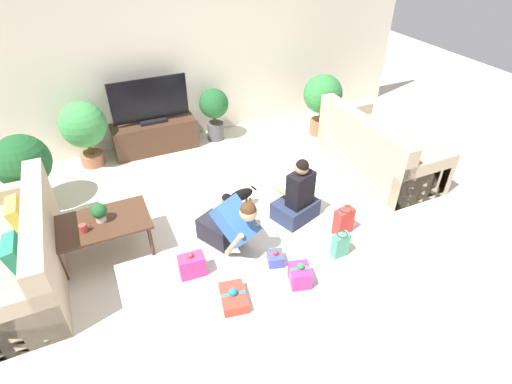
{
  "coord_description": "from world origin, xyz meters",
  "views": [
    {
      "loc": [
        -1.35,
        -3.52,
        3.26
      ],
      "look_at": [
        0.25,
        0.02,
        0.45
      ],
      "focal_mm": 28.0,
      "sensor_mm": 36.0,
      "label": 1
    }
  ],
  "objects": [
    {
      "name": "ground_plane",
      "position": [
        0.0,
        0.0,
        0.0
      ],
      "size": [
        16.0,
        16.0,
        0.0
      ],
      "primitive_type": "plane",
      "color": "beige"
    },
    {
      "name": "wall_back",
      "position": [
        0.0,
        2.63,
        1.3
      ],
      "size": [
        8.4,
        0.06,
        2.6
      ],
      "color": "beige",
      "rests_on": "ground_plane"
    },
    {
      "name": "sofa_left",
      "position": [
        -2.39,
        0.16,
        0.31
      ],
      "size": [
        0.92,
        1.94,
        0.88
      ],
      "rotation": [
        0.0,
        0.0,
        -1.57
      ],
      "color": "tan",
      "rests_on": "ground_plane"
    },
    {
      "name": "sofa_right",
      "position": [
        2.39,
        0.41,
        0.31
      ],
      "size": [
        0.92,
        1.94,
        0.88
      ],
      "rotation": [
        0.0,
        0.0,
        1.57
      ],
      "color": "tan",
      "rests_on": "ground_plane"
    },
    {
      "name": "coffee_table",
      "position": [
        -1.53,
        0.21,
        0.4
      ],
      "size": [
        1.05,
        0.63,
        0.45
      ],
      "color": "#472D1E",
      "rests_on": "ground_plane"
    },
    {
      "name": "tv_console",
      "position": [
        -0.47,
        2.34,
        0.24
      ],
      "size": [
        1.3,
        0.45,
        0.49
      ],
      "color": "#472D1E",
      "rests_on": "ground_plane"
    },
    {
      "name": "tv",
      "position": [
        -0.47,
        2.34,
        0.8
      ],
      "size": [
        1.17,
        0.2,
        0.7
      ],
      "color": "black",
      "rests_on": "tv_console"
    },
    {
      "name": "potted_plant_corner_left",
      "position": [
        -2.24,
        1.48,
        0.67
      ],
      "size": [
        0.68,
        0.68,
        1.03
      ],
      "color": "#A36042",
      "rests_on": "ground_plane"
    },
    {
      "name": "potted_plant_back_right",
      "position": [
        0.53,
        2.29,
        0.55
      ],
      "size": [
        0.48,
        0.48,
        0.88
      ],
      "color": "#4C4C51",
      "rests_on": "ground_plane"
    },
    {
      "name": "potted_plant_back_left",
      "position": [
        -1.46,
        2.29,
        0.63
      ],
      "size": [
        0.66,
        0.66,
        1.0
      ],
      "color": "#A36042",
      "rests_on": "ground_plane"
    },
    {
      "name": "potted_plant_corner_right",
      "position": [
        2.24,
        1.73,
        0.66
      ],
      "size": [
        0.64,
        0.64,
        1.04
      ],
      "color": "#A36042",
      "rests_on": "ground_plane"
    },
    {
      "name": "person_kneeling",
      "position": [
        -0.21,
        -0.29,
        0.34
      ],
      "size": [
        0.62,
        0.82,
        0.77
      ],
      "rotation": [
        0.0,
        0.0,
        0.47
      ],
      "color": "#23232D",
      "rests_on": "ground_plane"
    },
    {
      "name": "person_sitting",
      "position": [
        0.75,
        -0.13,
        0.3
      ],
      "size": [
        0.62,
        0.58,
        0.88
      ],
      "rotation": [
        0.0,
        0.0,
        3.47
      ],
      "color": "#283351",
      "rests_on": "ground_plane"
    },
    {
      "name": "dog",
      "position": [
        0.14,
        0.34,
        0.2
      ],
      "size": [
        0.54,
        0.21,
        0.3
      ],
      "rotation": [
        0.0,
        0.0,
        4.9
      ],
      "color": "black",
      "rests_on": "ground_plane"
    },
    {
      "name": "gift_box_a",
      "position": [
        0.15,
        -0.74,
        0.07
      ],
      "size": [
        0.22,
        0.23,
        0.19
      ],
      "rotation": [
        0.0,
        0.0,
        -0.28
      ],
      "color": "#3D51BC",
      "rests_on": "ground_plane"
    },
    {
      "name": "gift_box_b",
      "position": [
        -0.48,
        -1.05,
        0.06
      ],
      "size": [
        0.31,
        0.4,
        0.19
      ],
      "rotation": [
        0.0,
        0.0,
        -0.18
      ],
      "color": "red",
      "rests_on": "ground_plane"
    },
    {
      "name": "gift_box_c",
      "position": [
        0.25,
        -1.1,
        0.11
      ],
      "size": [
        0.26,
        0.28,
        0.28
      ],
      "rotation": [
        0.0,
        0.0,
        -0.26
      ],
      "color": "#CC3389",
      "rests_on": "ground_plane"
    },
    {
      "name": "gift_box_d",
      "position": [
        -0.74,
        -0.52,
        0.13
      ],
      "size": [
        0.29,
        0.18,
        0.31
      ],
      "rotation": [
        0.0,
        0.0,
        -0.06
      ],
      "color": "#CC3389",
      "rests_on": "ground_plane"
    },
    {
      "name": "gift_bag_a",
      "position": [
        1.12,
        -0.61,
        0.18
      ],
      "size": [
        0.25,
        0.17,
        0.37
      ],
      "rotation": [
        0.0,
        0.0,
        0.16
      ],
      "color": "red",
      "rests_on": "ground_plane"
    },
    {
      "name": "gift_bag_b",
      "position": [
        0.87,
        -0.92,
        0.15
      ],
      "size": [
        0.19,
        0.13,
        0.32
      ],
      "rotation": [
        0.0,
        0.0,
        0.05
      ],
      "color": "#4CA384",
      "rests_on": "ground_plane"
    },
    {
      "name": "mug",
      "position": [
        -1.69,
        0.12,
        0.49
      ],
      "size": [
        0.12,
        0.08,
        0.09
      ],
      "color": "#B23D38",
      "rests_on": "coffee_table"
    },
    {
      "name": "tabletop_plant",
      "position": [
        -1.51,
        0.23,
        0.57
      ],
      "size": [
        0.17,
        0.17,
        0.22
      ],
      "color": "beige",
      "rests_on": "coffee_table"
    }
  ]
}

